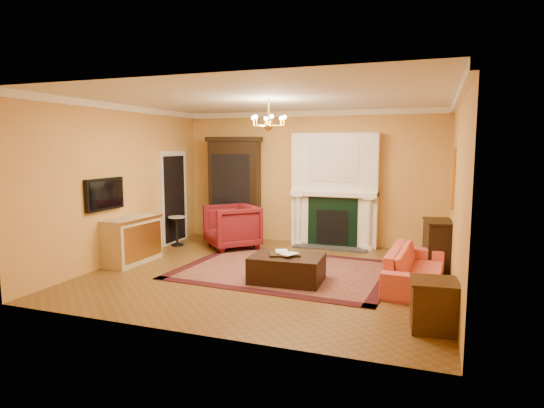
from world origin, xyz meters
The scene contains 26 objects.
floor centered at (0.00, 0.00, -0.01)m, with size 6.00×5.50×0.02m, color brown.
ceiling centered at (0.00, 0.00, 3.01)m, with size 6.00×5.50×0.02m, color silver.
wall_back centered at (0.00, 2.76, 1.50)m, with size 6.00×0.02×3.00m, color gold.
wall_front centered at (0.00, -2.76, 1.50)m, with size 6.00×0.02×3.00m, color gold.
wall_left centered at (-3.01, 0.00, 1.50)m, with size 0.02×5.50×3.00m, color gold.
wall_right centered at (3.01, 0.00, 1.50)m, with size 0.02×5.50×3.00m, color gold.
fireplace centered at (0.60, 2.57, 1.19)m, with size 1.90×0.70×2.50m.
crown_molding centered at (0.00, 0.96, 2.94)m, with size 6.00×5.50×0.12m.
doorway centered at (-2.95, 1.70, 1.05)m, with size 0.08×1.05×2.10m.
tv_panel centered at (-2.95, -0.60, 1.35)m, with size 0.09×0.95×0.58m.
gilt_mirror centered at (2.97, 1.40, 1.65)m, with size 0.06×0.76×1.05m.
chandelier centered at (0.00, 0.00, 2.61)m, with size 0.63×0.55×0.53m.
oriental_rug centered at (0.22, 0.26, 0.01)m, with size 3.69×2.77×0.01m, color #4B101B.
china_cabinet centered at (-1.75, 2.49, 1.16)m, with size 1.16×0.53×2.32m, color black.
wingback_armchair centered at (-1.45, 1.61, 0.52)m, with size 1.01×0.95×1.04m, color maroon.
pedestal_table centered at (-2.70, 1.41, 0.39)m, with size 0.37×0.37×0.66m.
commode centered at (-2.73, -0.18, 0.44)m, with size 0.55×1.17×0.87m, color beige.
coral_sofa centered at (2.44, 0.14, 0.40)m, with size 2.03×0.59×0.79m, color #E36548.
end_table centered at (2.72, -1.67, 0.30)m, with size 0.51×0.51×0.59m, color #36210E.
console_table centered at (2.78, 1.31, 0.43)m, with size 0.44×0.77×0.86m, color black.
leather_ottoman centered at (0.46, -0.38, 0.23)m, with size 1.15×0.83×0.43m, color black.
ottoman_tray centered at (0.40, -0.35, 0.46)m, with size 0.50×0.39×0.03m, color black.
book_a centered at (0.26, -0.37, 0.61)m, with size 0.20×0.03×0.27m, color gray.
book_b centered at (0.43, -0.41, 0.61)m, with size 0.20×0.02×0.27m, color gray.
topiary_left centered at (-0.19, 2.53, 1.45)m, with size 0.15×0.15×0.40m.
topiary_right centered at (1.21, 2.53, 1.47)m, with size 0.16×0.16×0.43m.
Camera 1 is at (2.66, -7.27, 2.20)m, focal length 30.00 mm.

